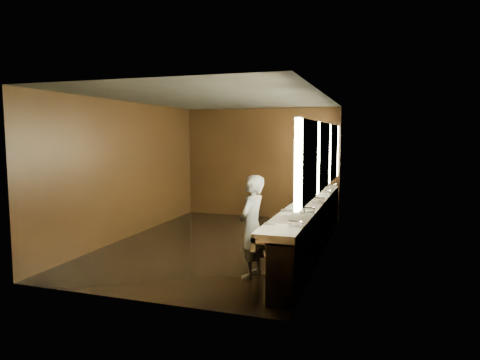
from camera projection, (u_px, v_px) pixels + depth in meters
name	position (u px, v px, depth m)	size (l,w,h in m)	color
floor	(219.00, 244.00, 8.32)	(6.00, 6.00, 0.00)	black
ceiling	(219.00, 98.00, 8.03)	(4.00, 6.00, 0.02)	#2D2D2B
wall_back	(261.00, 163.00, 11.01)	(4.00, 0.02, 2.80)	black
wall_front	(133.00, 192.00, 5.34)	(4.00, 0.02, 2.80)	black
wall_left	(128.00, 170.00, 8.80)	(0.02, 6.00, 2.80)	black
wall_right	(325.00, 176.00, 7.55)	(0.02, 6.00, 2.80)	black
sink_counter	(312.00, 225.00, 7.71)	(0.55, 5.40, 1.01)	black
mirror_band	(324.00, 156.00, 7.52)	(0.06, 5.03, 1.15)	#FBF5BF
person	(252.00, 226.00, 6.34)	(0.56, 0.37, 1.53)	#97BAE1
trash_bin	(290.00, 247.00, 6.94)	(0.40, 0.40, 0.62)	black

